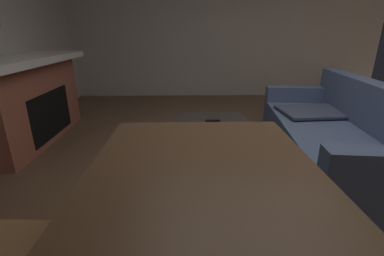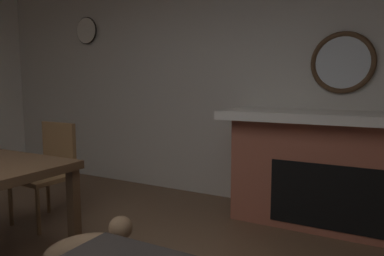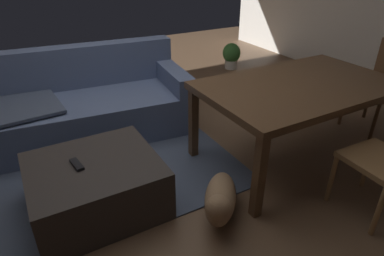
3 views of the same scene
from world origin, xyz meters
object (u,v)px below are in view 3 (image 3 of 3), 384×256
tv_remote (77,164)px  potted_plant (231,55)px  couch (76,107)px  ottoman_coffee_table (96,186)px  dining_table (300,91)px  small_dog (220,199)px

tv_remote → potted_plant: bearing=29.2°
couch → ottoman_coffee_table: couch is taller
dining_table → potted_plant: size_ratio=4.09×
dining_table → potted_plant: 2.69m
ottoman_coffee_table → small_dog: size_ratio=1.62×
couch → small_dog: (0.59, -1.81, -0.12)m
small_dog → couch: bearing=108.1°
couch → tv_remote: (-0.25, -1.23, 0.11)m
tv_remote → dining_table: bearing=-14.5°
tv_remote → small_dog: bearing=-42.8°
couch → dining_table: bearing=-41.4°
couch → small_dog: bearing=-71.9°
ottoman_coffee_table → dining_table: 1.85m
small_dog → tv_remote: bearing=145.3°
tv_remote → couch: bearing=70.6°
ottoman_coffee_table → potted_plant: potted_plant is taller
couch → tv_remote: couch is taller
tv_remote → ottoman_coffee_table: bearing=-20.6°
couch → small_dog: size_ratio=4.14×
couch → potted_plant: (2.68, 1.00, -0.08)m
ottoman_coffee_table → potted_plant: 3.61m
couch → potted_plant: bearing=20.5°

